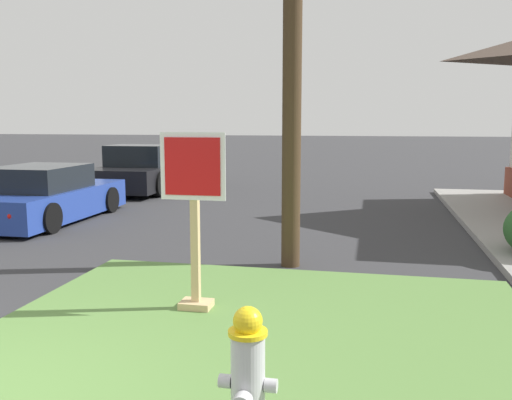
# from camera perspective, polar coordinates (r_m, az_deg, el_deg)

# --- Properties ---
(grass_corner_patch) EXTENTS (5.76, 5.22, 0.08)m
(grass_corner_patch) POSITION_cam_1_polar(r_m,az_deg,el_deg) (5.68, 0.24, -14.44)
(grass_corner_patch) COLOR #567F3D
(grass_corner_patch) RESTS_ON ground
(fire_hydrant) EXTENTS (0.38, 0.34, 0.99)m
(fire_hydrant) POSITION_cam_1_polar(r_m,az_deg,el_deg) (3.72, -0.85, -18.56)
(fire_hydrant) COLOR black
(fire_hydrant) RESTS_ON grass_corner_patch
(stop_sign) EXTENTS (0.75, 0.28, 2.02)m
(stop_sign) POSITION_cam_1_polar(r_m,az_deg,el_deg) (6.27, -6.38, -2.52)
(stop_sign) COLOR tan
(stop_sign) RESTS_ON grass_corner_patch
(manhole_cover) EXTENTS (0.70, 0.70, 0.02)m
(manhole_cover) POSITION_cam_1_polar(r_m,az_deg,el_deg) (6.90, -17.77, -10.95)
(manhole_cover) COLOR black
(manhole_cover) RESTS_ON ground
(parked_sedan_blue) EXTENTS (1.98, 4.27, 1.25)m
(parked_sedan_blue) POSITION_cam_1_polar(r_m,az_deg,el_deg) (13.16, -20.93, 0.30)
(parked_sedan_blue) COLOR #233D93
(parked_sedan_blue) RESTS_ON ground
(pickup_truck_black) EXTENTS (2.21, 5.19, 1.48)m
(pickup_truck_black) POSITION_cam_1_polar(r_m,az_deg,el_deg) (18.12, -11.20, 2.94)
(pickup_truck_black) COLOR black
(pickup_truck_black) RESTS_ON ground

